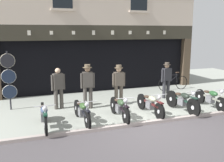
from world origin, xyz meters
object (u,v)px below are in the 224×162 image
at_px(shopkeeper_center, 88,84).
at_px(leaning_bicycle, 173,83).
at_px(motorcycle_far_left, 44,115).
at_px(salesman_left, 58,87).
at_px(assistant_far_right, 166,78).
at_px(motorcycle_center, 150,104).
at_px(motorcycle_center_right, 182,101).
at_px(tyre_sign_pole, 9,77).
at_px(motorcycle_left, 82,111).
at_px(advert_board_near, 130,58).
at_px(motorcycle_center_left, 120,107).
at_px(salesman_right, 119,82).
at_px(motorcycle_right, 211,98).
at_px(advert_board_far, 149,59).

bearing_deg(shopkeeper_center, leaning_bicycle, -156.02).
bearing_deg(motorcycle_far_left, leaning_bicycle, -152.18).
relative_size(salesman_left, assistant_far_right, 0.99).
distance_m(motorcycle_center, motorcycle_center_right, 1.31).
bearing_deg(assistant_far_right, tyre_sign_pole, -9.16).
bearing_deg(assistant_far_right, motorcycle_left, 18.53).
xyz_separation_m(shopkeeper_center, tyre_sign_pole, (-2.89, 0.87, 0.31)).
bearing_deg(motorcycle_center_right, assistant_far_right, -107.72).
xyz_separation_m(motorcycle_center_right, assistant_far_right, (0.54, 2.04, 0.47)).
bearing_deg(advert_board_near, motorcycle_far_left, -137.35).
relative_size(motorcycle_center_right, assistant_far_right, 1.22).
height_order(motorcycle_center_left, salesman_left, salesman_left).
relative_size(motorcycle_far_left, advert_board_near, 1.93).
bearing_deg(salesman_right, motorcycle_center_left, 70.57).
bearing_deg(motorcycle_center, motorcycle_right, 177.55).
bearing_deg(assistant_far_right, salesman_left, -4.52).
distance_m(motorcycle_left, motorcycle_center_left, 1.32).
height_order(motorcycle_center_left, tyre_sign_pole, tyre_sign_pole).
relative_size(salesman_right, advert_board_near, 1.57).
distance_m(assistant_far_right, advert_board_near, 2.71).
relative_size(tyre_sign_pole, advert_board_near, 2.17).
xyz_separation_m(advert_board_near, advert_board_far, (1.19, 0.00, -0.08)).
height_order(motorcycle_center, leaning_bicycle, leaning_bicycle).
xyz_separation_m(motorcycle_far_left, salesman_right, (3.22, 1.77, 0.50)).
bearing_deg(shopkeeper_center, salesman_left, -12.62).
relative_size(assistant_far_right, advert_board_near, 1.55).
height_order(motorcycle_center_left, shopkeeper_center, shopkeeper_center).
bearing_deg(leaning_bicycle, motorcycle_far_left, 114.10).
height_order(motorcycle_center_left, advert_board_near, advert_board_near).
bearing_deg(salesman_right, motorcycle_center_right, 137.51).
height_order(motorcycle_center_left, motorcycle_right, same).
relative_size(motorcycle_center_left, tyre_sign_pole, 0.85).
xyz_separation_m(tyre_sign_pole, leaning_bicycle, (7.94, 0.85, -0.92)).
height_order(advert_board_near, advert_board_far, advert_board_near).
bearing_deg(motorcycle_right, leaning_bicycle, -93.68).
bearing_deg(motorcycle_right, salesman_right, -24.84).
distance_m(motorcycle_center_right, advert_board_far, 4.78).
relative_size(assistant_far_right, advert_board_far, 1.53).
height_order(motorcycle_right, salesman_right, salesman_right).
height_order(motorcycle_left, shopkeeper_center, shopkeeper_center).
distance_m(motorcycle_center, assistant_far_right, 2.71).
relative_size(motorcycle_center_left, motorcycle_center_right, 0.97).
height_order(motorcycle_right, advert_board_near, advert_board_near).
bearing_deg(motorcycle_center_right, salesman_right, -46.44).
height_order(motorcycle_center, salesman_left, salesman_left).
bearing_deg(salesman_left, motorcycle_center, 138.18).
bearing_deg(salesman_left, motorcycle_left, 94.35).
bearing_deg(assistant_far_right, motorcycle_center_left, 28.00).
xyz_separation_m(motorcycle_center_right, salesman_right, (-1.90, 1.79, 0.49)).
height_order(salesman_right, advert_board_near, advert_board_near).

